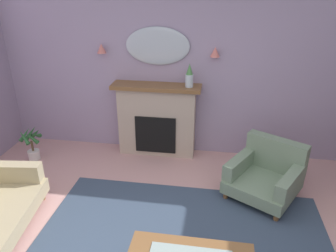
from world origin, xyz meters
The scene contains 8 objects.
wall_back centered at (0.00, 2.55, 1.44)m, with size 7.24×0.10×2.88m, color #9E8CA8.
fireplace centered at (-0.64, 2.33, 0.57)m, with size 1.36×0.36×1.16m.
mantel_vase_right centered at (-0.14, 2.30, 1.32)m, with size 0.12×0.12×0.35m.
wall_mirror centered at (-0.64, 2.47, 1.71)m, with size 0.96×0.06×0.56m, color #B2BCC6.
wall_sconce_left centered at (-1.49, 2.42, 1.66)m, with size 0.14×0.14×0.14m, color #D17066.
wall_sconce_right centered at (0.21, 2.42, 1.66)m, with size 0.14×0.14×0.14m, color #D17066.
armchair_by_coffee_table centered at (0.98, 1.45, 0.31)m, with size 1.10×1.11×0.71m.
potted_plant_small_fern centered at (-2.52, 1.80, 0.28)m, with size 0.33×0.34×0.54m.
Camera 1 is at (0.26, -2.30, 2.62)m, focal length 34.70 mm.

